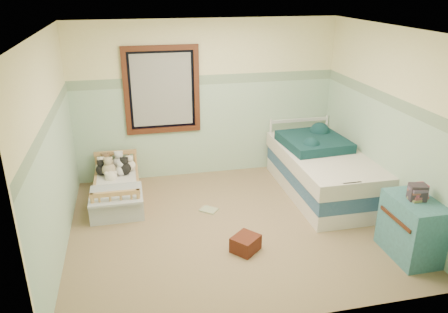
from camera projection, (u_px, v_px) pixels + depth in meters
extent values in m
cube|color=#7B6445|center=(232.00, 226.00, 5.79)|extent=(4.20, 3.60, 0.02)
cube|color=white|center=(234.00, 29.00, 4.85)|extent=(4.20, 3.60, 0.02)
cube|color=beige|center=(207.00, 100.00, 6.95)|extent=(4.20, 0.04, 2.50)
cube|color=beige|center=(283.00, 205.00, 3.69)|extent=(4.20, 0.04, 2.50)
cube|color=beige|center=(51.00, 150.00, 4.90)|extent=(0.04, 3.60, 2.50)
cube|color=beige|center=(388.00, 125.00, 5.74)|extent=(0.04, 3.60, 2.50)
cube|color=#9FC8A2|center=(207.00, 130.00, 7.12)|extent=(4.20, 0.01, 1.50)
cube|color=#3A6D48|center=(206.00, 80.00, 6.82)|extent=(4.20, 0.01, 0.15)
cube|color=#3F1D0D|center=(162.00, 90.00, 6.70)|extent=(1.16, 0.06, 1.36)
cube|color=#AEADA8|center=(162.00, 90.00, 6.71)|extent=(0.92, 0.01, 1.12)
cube|color=#9A6842|center=(118.00, 195.00, 6.41)|extent=(0.65, 1.30, 0.17)
cube|color=silver|center=(117.00, 187.00, 6.36)|extent=(0.60, 1.25, 0.12)
cube|color=#88A6D2|center=(116.00, 194.00, 5.96)|extent=(0.71, 0.65, 0.03)
sphere|color=brown|center=(106.00, 164.00, 6.72)|extent=(0.20, 0.20, 0.20)
sphere|color=silver|center=(119.00, 163.00, 6.76)|extent=(0.20, 0.20, 0.20)
sphere|color=tan|center=(109.00, 169.00, 6.53)|extent=(0.21, 0.21, 0.21)
sphere|color=black|center=(125.00, 169.00, 6.58)|extent=(0.19, 0.19, 0.19)
sphere|color=white|center=(112.00, 188.00, 6.52)|extent=(0.28, 0.28, 0.28)
sphere|color=tan|center=(107.00, 207.00, 6.03)|extent=(0.22, 0.22, 0.22)
cube|color=white|center=(322.00, 186.00, 6.64)|extent=(1.06, 2.11, 0.22)
cube|color=navy|center=(323.00, 173.00, 6.56)|extent=(1.06, 2.11, 0.22)
cube|color=silver|center=(324.00, 159.00, 6.48)|extent=(1.10, 2.16, 0.22)
cube|color=#0F3136|center=(314.00, 142.00, 6.67)|extent=(0.96, 1.01, 0.14)
cube|color=#37626B|center=(412.00, 228.00, 5.04)|extent=(0.45, 0.72, 0.72)
cube|color=#422A25|center=(417.00, 192.00, 4.88)|extent=(0.21, 0.19, 0.18)
cube|color=maroon|center=(246.00, 244.00, 5.22)|extent=(0.41, 0.40, 0.19)
cube|color=yellow|center=(209.00, 210.00, 6.16)|extent=(0.29, 0.28, 0.02)
sphere|color=black|center=(101.00, 170.00, 6.57)|extent=(0.16, 0.16, 0.16)
sphere|color=silver|center=(121.00, 170.00, 6.56)|extent=(0.16, 0.16, 0.16)
sphere|color=white|center=(102.00, 167.00, 6.66)|extent=(0.17, 0.17, 0.17)
sphere|color=white|center=(130.00, 166.00, 6.71)|extent=(0.17, 0.17, 0.17)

